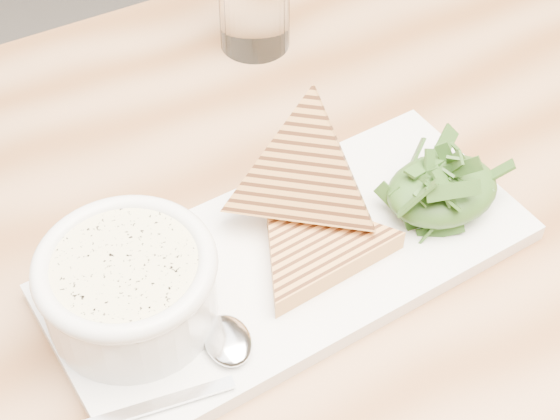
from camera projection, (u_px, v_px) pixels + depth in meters
name	position (u px, v px, depth m)	size (l,w,h in m)	color
table_top	(169.00, 341.00, 0.68)	(1.26, 0.84, 0.04)	#A97A50
table_leg_br	(452.00, 170.00, 1.37)	(0.06, 0.06, 0.73)	#A97A50
platter	(291.00, 261.00, 0.70)	(0.39, 0.18, 0.02)	white
soup_bowl	(130.00, 293.00, 0.64)	(0.13, 0.13, 0.05)	white
soup	(125.00, 267.00, 0.62)	(0.11, 0.11, 0.01)	beige
bowl_rim	(125.00, 265.00, 0.61)	(0.13, 0.13, 0.01)	white
sandwich_flat	(315.00, 245.00, 0.69)	(0.15, 0.15, 0.02)	#C48442
sandwich_lean	(303.00, 176.00, 0.69)	(0.15, 0.15, 0.08)	#C48442
salad_base	(442.00, 190.00, 0.72)	(0.10, 0.08, 0.04)	#1D4114
arugula_pile	(443.00, 183.00, 0.71)	(0.11, 0.10, 0.05)	#3A5B23
spoon_bowl	(228.00, 340.00, 0.63)	(0.04, 0.05, 0.01)	silver
spoon_handle	(152.00, 406.00, 0.60)	(0.12, 0.01, 0.00)	silver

